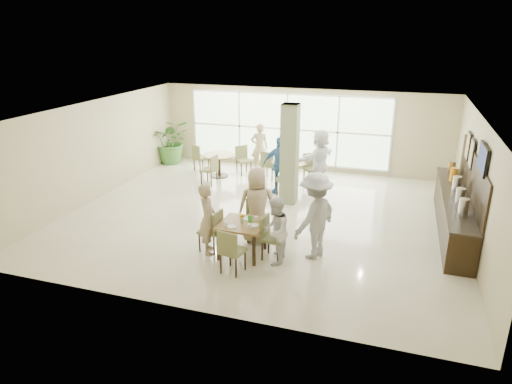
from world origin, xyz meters
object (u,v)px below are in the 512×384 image
(main_table, at_px, (242,227))
(round_table_right, at_px, (290,167))
(teen_standing, at_px, (315,216))
(adult_standing, at_px, (260,147))
(potted_plant, at_px, (172,141))
(adult_a, at_px, (279,165))
(teen_right, at_px, (275,231))
(round_table_left, at_px, (219,160))
(buffet_counter, at_px, (455,210))
(adult_b, at_px, (320,159))
(teen_far, at_px, (257,205))
(teen_left, at_px, (208,219))

(main_table, distance_m, round_table_right, 4.98)
(teen_standing, height_order, adult_standing, teen_standing)
(potted_plant, distance_m, adult_a, 4.97)
(teen_standing, bearing_deg, teen_right, -30.14)
(round_table_left, xyz_separation_m, buffet_counter, (7.10, -2.34, -0.02))
(teen_right, relative_size, adult_b, 0.79)
(adult_a, bearing_deg, adult_b, 43.29)
(round_table_left, bearing_deg, adult_standing, 42.54)
(buffet_counter, relative_size, adult_a, 2.74)
(teen_far, bearing_deg, round_table_left, -80.29)
(main_table, bearing_deg, adult_b, 81.41)
(main_table, height_order, teen_left, teen_left)
(main_table, distance_m, adult_b, 5.06)
(main_table, bearing_deg, teen_far, 83.00)
(adult_b, bearing_deg, teen_far, 14.63)
(round_table_right, bearing_deg, teen_far, -86.26)
(round_table_left, bearing_deg, teen_left, -70.23)
(round_table_right, bearing_deg, teen_standing, -69.78)
(round_table_right, bearing_deg, teen_right, -79.44)
(round_table_right, distance_m, teen_standing, 4.89)
(potted_plant, height_order, teen_right, potted_plant)
(round_table_right, height_order, potted_plant, potted_plant)
(buffet_counter, bearing_deg, teen_left, -151.47)
(teen_left, xyz_separation_m, adult_standing, (-0.77, 6.19, 0.04))
(potted_plant, distance_m, teen_left, 7.41)
(teen_standing, bearing_deg, adult_a, -129.25)
(adult_standing, bearing_deg, round_table_right, 118.19)
(potted_plant, xyz_separation_m, teen_left, (4.11, -6.16, -0.03))
(teen_far, bearing_deg, adult_a, -105.95)
(main_table, xyz_separation_m, round_table_left, (-2.62, 5.08, -0.08))
(buffet_counter, relative_size, adult_standing, 2.82)
(teen_right, xyz_separation_m, teen_standing, (0.74, 0.51, 0.22))
(teen_left, bearing_deg, teen_standing, -100.86)
(teen_left, distance_m, adult_standing, 6.24)
(teen_far, bearing_deg, buffet_counter, -178.09)
(round_table_left, xyz_separation_m, teen_far, (2.71, -4.32, 0.32))
(teen_standing, height_order, adult_b, teen_standing)
(round_table_right, xyz_separation_m, teen_right, (0.95, -5.08, 0.14))
(teen_right, height_order, adult_a, adult_a)
(teen_left, relative_size, adult_a, 0.92)
(potted_plant, bearing_deg, buffet_counter, -19.54)
(round_table_left, xyz_separation_m, adult_standing, (1.10, 1.01, 0.26))
(adult_b, bearing_deg, adult_standing, -92.18)
(main_table, height_order, adult_standing, adult_standing)
(teen_right, bearing_deg, round_table_left, -152.55)
(buffet_counter, bearing_deg, round_table_right, 154.44)
(main_table, distance_m, teen_left, 0.77)
(main_table, height_order, teen_standing, teen_standing)
(teen_left, distance_m, teen_right, 1.52)
(round_table_left, xyz_separation_m, teen_standing, (4.12, -4.68, 0.38))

